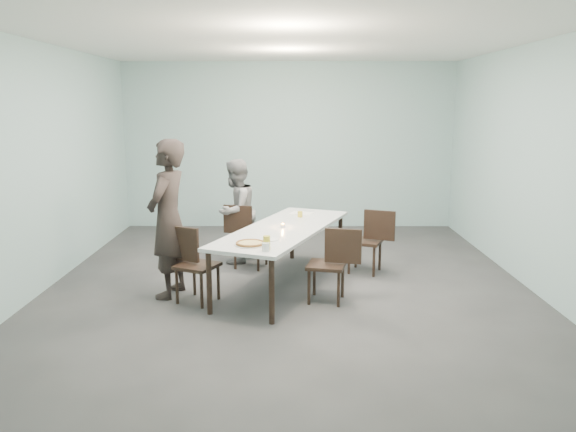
{
  "coord_description": "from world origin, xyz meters",
  "views": [
    {
      "loc": [
        0.02,
        -6.81,
        2.26
      ],
      "look_at": [
        0.0,
        -0.53,
        1.0
      ],
      "focal_mm": 35.0,
      "sensor_mm": 36.0,
      "label": 1
    }
  ],
  "objects_px": {
    "pizza": "(250,244)",
    "side_plate": "(270,239)",
    "chair_near_left": "(191,259)",
    "tealight": "(283,226)",
    "chair_far_left": "(245,232)",
    "water_tumbler": "(266,247)",
    "chair_far_right": "(371,237)",
    "amber_tumbler": "(300,214)",
    "table": "(284,232)",
    "chair_near_right": "(333,260)",
    "diner_far": "(236,211)",
    "diner_near": "(168,219)",
    "beer_glass": "(267,243)"
  },
  "relations": [
    {
      "from": "pizza",
      "to": "side_plate",
      "type": "bearing_deg",
      "value": 48.68
    },
    {
      "from": "chair_near_left",
      "to": "tealight",
      "type": "relative_size",
      "value": 15.54
    },
    {
      "from": "chair_far_left",
      "to": "water_tumbler",
      "type": "distance_m",
      "value": 2.04
    },
    {
      "from": "chair_far_right",
      "to": "amber_tumbler",
      "type": "xyz_separation_m",
      "value": [
        -0.96,
        0.1,
        0.29
      ]
    },
    {
      "from": "table",
      "to": "chair_near_right",
      "type": "distance_m",
      "value": 0.85
    },
    {
      "from": "pizza",
      "to": "side_plate",
      "type": "distance_m",
      "value": 0.32
    },
    {
      "from": "pizza",
      "to": "chair_far_right",
      "type": "bearing_deg",
      "value": 43.37
    },
    {
      "from": "chair_far_right",
      "to": "tealight",
      "type": "bearing_deg",
      "value": 46.88
    },
    {
      "from": "chair_far_left",
      "to": "diner_far",
      "type": "height_order",
      "value": "diner_far"
    },
    {
      "from": "tealight",
      "to": "amber_tumbler",
      "type": "distance_m",
      "value": 0.69
    },
    {
      "from": "diner_near",
      "to": "beer_glass",
      "type": "height_order",
      "value": "diner_near"
    },
    {
      "from": "chair_far_right",
      "to": "pizza",
      "type": "distance_m",
      "value": 2.11
    },
    {
      "from": "diner_near",
      "to": "diner_far",
      "type": "distance_m",
      "value": 1.62
    },
    {
      "from": "chair_far_right",
      "to": "amber_tumbler",
      "type": "height_order",
      "value": "chair_far_right"
    },
    {
      "from": "chair_far_right",
      "to": "diner_far",
      "type": "height_order",
      "value": "diner_far"
    },
    {
      "from": "pizza",
      "to": "tealight",
      "type": "xyz_separation_m",
      "value": [
        0.34,
        0.9,
        0.0
      ]
    },
    {
      "from": "chair_near_left",
      "to": "side_plate",
      "type": "bearing_deg",
      "value": 20.4
    },
    {
      "from": "side_plate",
      "to": "amber_tumbler",
      "type": "relative_size",
      "value": 2.25
    },
    {
      "from": "chair_near_left",
      "to": "diner_near",
      "type": "height_order",
      "value": "diner_near"
    },
    {
      "from": "chair_near_left",
      "to": "chair_near_right",
      "type": "bearing_deg",
      "value": 25.01
    },
    {
      "from": "diner_near",
      "to": "chair_near_left",
      "type": "bearing_deg",
      "value": 69.49
    },
    {
      "from": "chair_far_left",
      "to": "chair_near_right",
      "type": "distance_m",
      "value": 1.82
    },
    {
      "from": "diner_far",
      "to": "tealight",
      "type": "relative_size",
      "value": 26.65
    },
    {
      "from": "chair_far_right",
      "to": "beer_glass",
      "type": "xyz_separation_m",
      "value": [
        -1.34,
        -1.64,
        0.32
      ]
    },
    {
      "from": "beer_glass",
      "to": "water_tumbler",
      "type": "relative_size",
      "value": 1.67
    },
    {
      "from": "side_plate",
      "to": "tealight",
      "type": "height_order",
      "value": "tealight"
    },
    {
      "from": "chair_far_right",
      "to": "amber_tumbler",
      "type": "bearing_deg",
      "value": 16.1
    },
    {
      "from": "chair_far_right",
      "to": "amber_tumbler",
      "type": "distance_m",
      "value": 1.0
    },
    {
      "from": "chair_far_left",
      "to": "chair_far_right",
      "type": "distance_m",
      "value": 1.74
    },
    {
      "from": "chair_near_left",
      "to": "chair_far_right",
      "type": "xyz_separation_m",
      "value": [
        2.23,
        1.11,
        0.0
      ]
    },
    {
      "from": "water_tumbler",
      "to": "chair_far_right",
      "type": "bearing_deg",
      "value": 51.48
    },
    {
      "from": "pizza",
      "to": "chair_near_right",
      "type": "bearing_deg",
      "value": 18.09
    },
    {
      "from": "table",
      "to": "side_plate",
      "type": "relative_size",
      "value": 15.27
    },
    {
      "from": "chair_near_left",
      "to": "diner_near",
      "type": "xyz_separation_m",
      "value": [
        -0.29,
        0.19,
        0.43
      ]
    },
    {
      "from": "chair_far_left",
      "to": "diner_far",
      "type": "bearing_deg",
      "value": 138.31
    },
    {
      "from": "chair_far_left",
      "to": "diner_far",
      "type": "xyz_separation_m",
      "value": [
        -0.15,
        0.25,
        0.24
      ]
    },
    {
      "from": "pizza",
      "to": "water_tumbler",
      "type": "height_order",
      "value": "water_tumbler"
    },
    {
      "from": "chair_near_left",
      "to": "diner_far",
      "type": "xyz_separation_m",
      "value": [
        0.36,
        1.66,
        0.24
      ]
    },
    {
      "from": "chair_far_left",
      "to": "diner_far",
      "type": "relative_size",
      "value": 0.58
    },
    {
      "from": "side_plate",
      "to": "water_tumbler",
      "type": "distance_m",
      "value": 0.49
    },
    {
      "from": "table",
      "to": "diner_far",
      "type": "height_order",
      "value": "diner_far"
    },
    {
      "from": "diner_far",
      "to": "side_plate",
      "type": "relative_size",
      "value": 8.29
    },
    {
      "from": "tealight",
      "to": "chair_far_left",
      "type": "bearing_deg",
      "value": 122.42
    },
    {
      "from": "tealight",
      "to": "diner_far",
      "type": "bearing_deg",
      "value": 122.2
    },
    {
      "from": "chair_far_right",
      "to": "water_tumbler",
      "type": "distance_m",
      "value": 2.18
    },
    {
      "from": "chair_near_right",
      "to": "diner_near",
      "type": "distance_m",
      "value": 1.99
    },
    {
      "from": "pizza",
      "to": "amber_tumbler",
      "type": "relative_size",
      "value": 4.25
    },
    {
      "from": "diner_near",
      "to": "beer_glass",
      "type": "bearing_deg",
      "value": 71.67
    },
    {
      "from": "diner_near",
      "to": "pizza",
      "type": "xyz_separation_m",
      "value": [
        1.0,
        -0.52,
        -0.17
      ]
    },
    {
      "from": "table",
      "to": "chair_far_left",
      "type": "bearing_deg",
      "value": 122.92
    }
  ]
}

